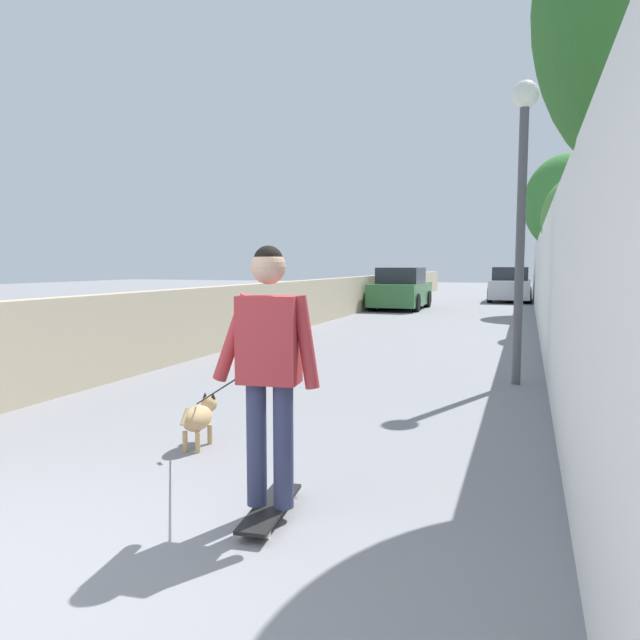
% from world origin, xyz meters
% --- Properties ---
extents(ground_plane, '(80.00, 80.00, 0.00)m').
position_xyz_m(ground_plane, '(14.00, 0.00, 0.00)').
color(ground_plane, gray).
extents(wall_left, '(48.00, 0.30, 1.23)m').
position_xyz_m(wall_left, '(12.00, 3.01, 0.61)').
color(wall_left, tan).
rests_on(wall_left, ground).
extents(fence_right, '(48.00, 0.30, 2.53)m').
position_xyz_m(fence_right, '(12.00, -3.01, 1.26)').
color(fence_right, white).
rests_on(fence_right, ground).
extents(tree_right_mid, '(1.91, 1.91, 3.76)m').
position_xyz_m(tree_right_mid, '(13.00, -3.76, 2.67)').
color(tree_right_mid, '#473523').
rests_on(tree_right_mid, ground).
extents(tree_right_distant, '(2.73, 2.73, 5.24)m').
position_xyz_m(tree_right_distant, '(19.00, -3.72, 3.63)').
color(tree_right_distant, '#473523').
rests_on(tree_right_distant, ground).
extents(lamp_post, '(0.36, 0.36, 4.05)m').
position_xyz_m(lamp_post, '(6.55, -2.46, 2.80)').
color(lamp_post, '#4C4C51').
rests_on(lamp_post, ground).
extents(skateboard, '(0.82, 0.29, 0.08)m').
position_xyz_m(skateboard, '(1.51, -1.04, 0.07)').
color(skateboard, black).
rests_on(skateboard, ground).
extents(person_skateboarder, '(0.26, 0.72, 1.67)m').
position_xyz_m(person_skateboarder, '(1.51, -1.04, 1.06)').
color(person_skateboarder, '#333859').
rests_on(person_skateboarder, skateboard).
extents(dog, '(1.46, 1.36, 1.06)m').
position_xyz_m(dog, '(2.66, 0.18, 0.27)').
color(dog, tan).
rests_on(dog, ground).
extents(car_near, '(3.90, 1.80, 1.54)m').
position_xyz_m(car_near, '(19.61, 1.86, 0.71)').
color(car_near, '#336B38').
rests_on(car_near, ground).
extents(car_far, '(4.13, 1.80, 1.54)m').
position_xyz_m(car_far, '(25.74, -1.86, 0.71)').
color(car_far, silver).
rests_on(car_far, ground).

